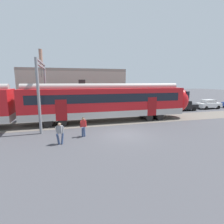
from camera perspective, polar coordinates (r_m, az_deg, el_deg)
name	(u,v)px	position (r m, az deg, el deg)	size (l,w,h in m)	color
ground_plane	(124,135)	(15.28, 4.08, -7.38)	(160.00, 160.00, 0.00)	#424247
commuter_train	(24,104)	(19.71, -26.68, 2.21)	(38.05, 3.07, 4.73)	#B7B2AD
pedestrian_grey	(60,131)	(13.28, -16.60, -6.02)	(0.66, 0.56, 1.67)	navy
pedestrian_red	(83,125)	(14.64, -9.35, -4.36)	(0.53, 0.63, 1.67)	navy
parked_car_black	(184,106)	(29.76, 22.48, 1.94)	(4.05, 1.86, 1.54)	black
parked_car_white	(209,104)	(33.49, 29.04, 2.25)	(4.03, 1.81, 1.54)	silver
catenary_gantry	(42,84)	(19.30, -21.86, 8.55)	(0.24, 6.64, 6.53)	gray
background_building	(74,90)	(28.48, -12.25, 7.05)	(15.45, 5.00, 9.20)	#B2A899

